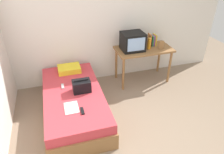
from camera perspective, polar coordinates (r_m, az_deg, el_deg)
The scene contains 13 objects.
ground_plane at distance 3.44m, azimuth 7.79°, elevation -16.06°, with size 8.00×8.00×0.00m, color #84705B.
wall_back at distance 4.39m, azimuth -1.65°, elevation 15.30°, with size 5.20×0.10×2.60m, color silver.
bed at distance 3.76m, azimuth -10.28°, elevation -6.81°, with size 1.00×2.00×0.45m.
desk at distance 4.47m, azimuth 8.54°, elevation 6.54°, with size 1.16×0.60×0.76m.
tv at distance 4.26m, azimuth 5.62°, elevation 9.56°, with size 0.44×0.39×0.36m.
water_bottle at distance 4.38m, azimuth 10.10°, elevation 8.91°, with size 0.07×0.07×0.23m, color orange.
book_row at distance 4.58m, azimuth 10.80°, elevation 9.80°, with size 0.14×0.16×0.25m.
picture_frame at distance 4.44m, azimuth 13.20°, elevation 8.44°, with size 0.11×0.02×0.17m, color olive.
pillow at distance 4.22m, azimuth -11.54°, elevation 2.18°, with size 0.43×0.32×0.10m, color yellow.
handbag at distance 3.57m, azimuth -8.25°, elevation -2.42°, with size 0.30×0.20×0.23m.
magazine at distance 3.29m, azimuth -10.96°, elevation -8.15°, with size 0.21×0.29×0.01m, color white.
remote_dark at distance 3.19m, azimuth -8.04°, elevation -9.06°, with size 0.04×0.16×0.02m, color black.
remote_silver at distance 3.78m, azimuth -13.24°, elevation -2.46°, with size 0.04×0.14×0.02m, color #B7B7BC.
Camera 1 is at (-1.08, -2.07, 2.52)m, focal length 33.72 mm.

